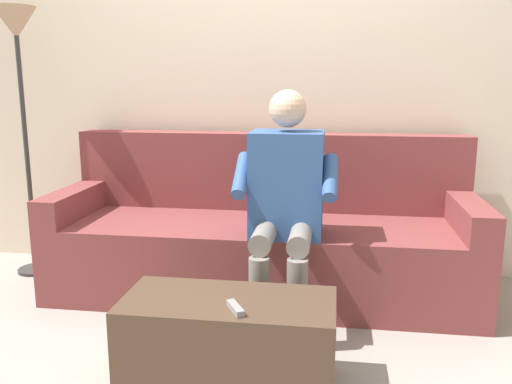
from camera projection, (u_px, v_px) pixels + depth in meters
name	position (u px, v px, depth m)	size (l,w,h in m)	color
ground_plane	(243.00, 346.00, 2.61)	(8.00, 8.00, 0.00)	gray
back_wall	(273.00, 66.00, 3.50)	(5.36, 0.06, 2.70)	beige
couch	(264.00, 239.00, 3.27)	(2.47, 0.83, 0.93)	brown
coffee_table	(229.00, 343.00, 2.24)	(0.87, 0.41, 0.39)	#4C3828
person_solo_seated	(286.00, 194.00, 2.79)	(0.53, 0.60, 1.21)	#335693
remote_gray	(235.00, 308.00, 2.09)	(0.13, 0.03, 0.03)	gray
floor_lamp	(18.00, 54.00, 3.36)	(0.26, 0.26, 1.70)	#2D2D2D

